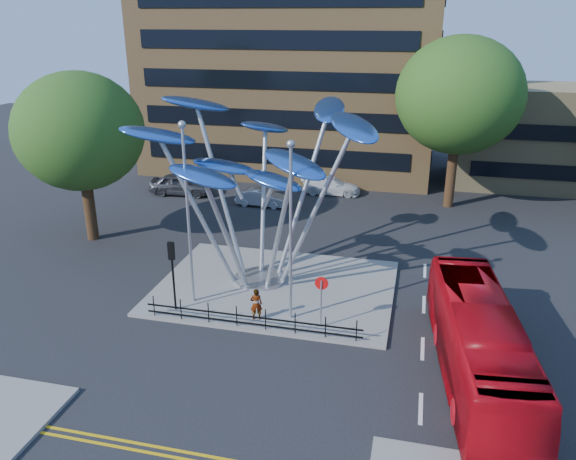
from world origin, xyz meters
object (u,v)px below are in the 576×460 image
(leaf_sculpture, at_px, (257,154))
(traffic_light_island, at_px, (172,262))
(tree_left, at_px, (79,132))
(parked_car_left, at_px, (181,184))
(tree_right, at_px, (460,96))
(parked_car_mid, at_px, (262,198))
(pedestrian, at_px, (256,304))
(street_lamp_right, at_px, (291,217))
(red_bus, at_px, (478,342))
(parked_car_right, at_px, (331,186))
(no_entry_sign_island, at_px, (321,293))
(street_lamp_left, at_px, (187,199))

(leaf_sculpture, relative_size, traffic_light_island, 3.71)
(tree_left, xyz_separation_m, parked_car_left, (1.59, 10.09, -5.97))
(tree_right, bearing_deg, parked_car_mid, -166.79)
(tree_left, xyz_separation_m, pedestrian, (13.01, -7.50, -5.88))
(street_lamp_right, relative_size, parked_car_left, 1.71)
(tree_right, distance_m, red_bus, 22.47)
(pedestrian, xyz_separation_m, parked_car_right, (0.05, 20.50, -0.25))
(parked_car_left, relative_size, parked_car_right, 1.06)
(leaf_sculpture, relative_size, red_bus, 1.15)
(no_entry_sign_island, bearing_deg, parked_car_mid, 114.49)
(tree_right, distance_m, tree_left, 25.09)
(leaf_sculpture, relative_size, street_lamp_right, 1.53)
(tree_left, bearing_deg, street_lamp_right, -25.77)
(no_entry_sign_island, bearing_deg, tree_right, 72.88)
(no_entry_sign_island, bearing_deg, red_bus, -17.29)
(leaf_sculpture, height_order, parked_car_mid, leaf_sculpture)
(parked_car_mid, bearing_deg, no_entry_sign_island, -153.78)
(red_bus, height_order, pedestrian, red_bus)
(traffic_light_island, distance_m, parked_car_right, 20.99)
(street_lamp_left, xyz_separation_m, parked_car_mid, (-0.94, 15.35, -4.72))
(traffic_light_island, height_order, red_bus, traffic_light_island)
(street_lamp_left, relative_size, parked_car_mid, 2.28)
(parked_car_right, bearing_deg, pedestrian, 179.10)
(street_lamp_right, distance_m, no_entry_sign_island, 3.64)
(parked_car_right, bearing_deg, street_lamp_left, 168.90)
(no_entry_sign_island, height_order, red_bus, red_bus)
(leaf_sculpture, height_order, red_bus, leaf_sculpture)
(no_entry_sign_island, distance_m, parked_car_left, 22.75)
(tree_right, xyz_separation_m, street_lamp_left, (-12.50, -18.50, -2.68))
(tree_right, relative_size, tree_left, 1.17)
(tree_left, xyz_separation_m, street_lamp_left, (9.50, -6.50, -1.44))
(pedestrian, bearing_deg, tree_right, -132.47)
(traffic_light_island, relative_size, parked_car_left, 0.71)
(tree_right, height_order, parked_car_right, tree_right)
(street_lamp_right, bearing_deg, traffic_light_island, -174.81)
(traffic_light_island, bearing_deg, red_bus, -8.44)
(tree_left, height_order, parked_car_right, tree_left)
(street_lamp_right, relative_size, traffic_light_island, 2.42)
(no_entry_sign_island, xyz_separation_m, red_bus, (6.48, -2.02, -0.28))
(leaf_sculpture, bearing_deg, no_entry_sign_island, -45.67)
(tree_left, bearing_deg, leaf_sculpture, -15.55)
(tree_right, relative_size, parked_car_left, 2.49)
(red_bus, xyz_separation_m, parked_car_mid, (-13.92, 18.35, -0.90))
(tree_left, height_order, pedestrian, tree_left)
(leaf_sculpture, bearing_deg, pedestrian, -75.56)
(pedestrian, bearing_deg, red_bus, 150.36)
(tree_left, distance_m, pedestrian, 16.13)
(street_lamp_left, xyz_separation_m, pedestrian, (3.51, -1.00, -4.44))
(parked_car_left, bearing_deg, traffic_light_island, -161.73)
(tree_left, bearing_deg, parked_car_left, 81.05)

